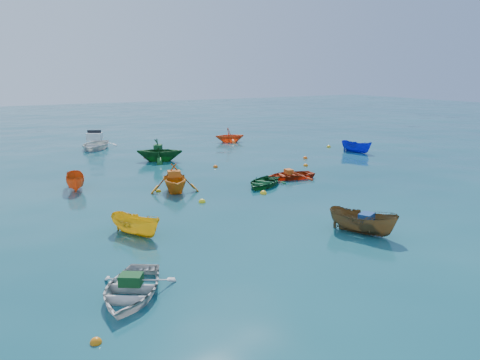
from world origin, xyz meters
TOP-DOWN VIEW (x-y plane):
  - ground at (0.00, 0.00)m, footprint 160.00×160.00m
  - dinghy_white_near at (-9.56, -4.94)m, footprint 3.76×4.02m
  - sampan_brown_mid at (0.36, -4.34)m, footprint 2.20×3.13m
  - dinghy_orange_w at (-3.65, 5.95)m, footprint 3.46×3.76m
  - sampan_yellow_mid at (-7.73, 0.16)m, footprint 2.00×2.71m
  - dinghy_green_e at (1.27, 4.50)m, footprint 3.68×3.46m
  - sampan_orange_n at (-8.27, 9.21)m, footprint 1.49×2.84m
  - dinghy_green_n at (-1.18, 14.72)m, footprint 4.31×4.14m
  - dinghy_red_ne at (3.75, 5.27)m, footprint 3.34×2.63m
  - sampan_blue_far at (14.09, 10.26)m, footprint 1.67×2.93m
  - dinghy_red_far at (-0.76, 15.75)m, footprint 2.41×3.00m
  - dinghy_orange_far at (7.87, 20.37)m, footprint 3.24×2.98m
  - motorboat_white at (-3.92, 22.85)m, footprint 4.79×5.32m
  - tarp_green_a at (-9.51, -4.86)m, footprint 0.82×0.78m
  - tarp_blue_a at (0.42, -4.48)m, footprint 0.80×0.72m
  - tarp_orange_a at (-3.63, 6.00)m, footprint 0.80×0.69m
  - tarp_green_b at (-1.27, 14.77)m, footprint 0.83×0.90m
  - tarp_orange_b at (3.65, 5.28)m, footprint 0.51×0.62m
  - buoy_or_a at (-11.06, -6.89)m, footprint 0.29×0.29m
  - buoy_ye_a at (-3.31, 3.15)m, footprint 0.36×0.36m
  - buoy_ye_b at (-8.09, 11.62)m, footprint 0.32×0.32m
  - buoy_or_c at (1.32, 10.63)m, footprint 0.35×0.35m
  - buoy_ye_c at (0.30, 2.99)m, footprint 0.37×0.37m
  - buoy_or_d at (7.01, 7.85)m, footprint 0.34×0.34m
  - buoy_ye_d at (-4.46, 6.32)m, footprint 0.30×0.30m
  - buoy_or_e at (8.77, 10.15)m, footprint 0.35×0.35m
  - buoy_ye_e at (13.83, 13.33)m, footprint 0.38×0.38m

SIDE VIEW (x-z plane):
  - ground at x=0.00m, z-range 0.00..0.00m
  - dinghy_white_near at x=-9.56m, z-range -0.34..0.34m
  - sampan_brown_mid at x=0.36m, z-range -0.57..0.57m
  - dinghy_orange_w at x=-3.65m, z-range -0.82..0.82m
  - sampan_yellow_mid at x=-7.73m, z-range -0.49..0.49m
  - dinghy_green_e at x=1.27m, z-range -0.31..0.31m
  - sampan_orange_n at x=-8.27m, z-range -0.52..0.52m
  - dinghy_green_n at x=-1.18m, z-range -0.88..0.88m
  - dinghy_red_ne at x=3.75m, z-range -0.32..0.32m
  - sampan_blue_far at x=14.09m, z-range -0.53..0.53m
  - dinghy_red_far at x=-0.76m, z-range -0.28..0.28m
  - dinghy_orange_far at x=7.87m, z-range -0.71..0.71m
  - motorboat_white at x=-3.92m, z-range -0.75..0.75m
  - buoy_or_a at x=-11.06m, z-range -0.15..0.15m
  - buoy_ye_a at x=-3.31m, z-range -0.18..0.18m
  - buoy_ye_b at x=-8.09m, z-range -0.16..0.16m
  - buoy_or_c at x=1.32m, z-range -0.17..0.17m
  - buoy_ye_c at x=0.30m, z-range -0.19..0.19m
  - buoy_or_d at x=7.01m, z-range -0.17..0.17m
  - buoy_ye_d at x=-4.46m, z-range -0.15..0.15m
  - buoy_or_e at x=8.77m, z-range -0.17..0.17m
  - buoy_ye_e at x=13.83m, z-range -0.19..0.19m
  - tarp_orange_b at x=3.65m, z-range 0.32..0.59m
  - tarp_green_a at x=-9.51m, z-range 0.34..0.66m
  - tarp_blue_a at x=0.42m, z-range 0.57..0.88m
  - tarp_orange_a at x=-3.63m, z-range 0.82..1.15m
  - tarp_green_b at x=-1.27m, z-range 0.88..1.23m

